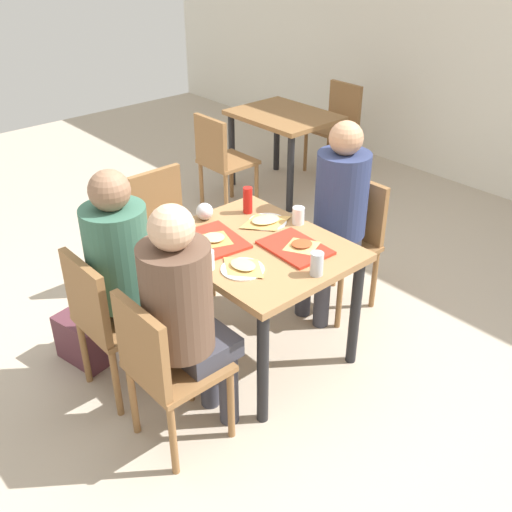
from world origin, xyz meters
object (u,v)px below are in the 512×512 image
(chair_near_left, at_px, (107,315))
(person_far_side, at_px, (337,206))
(chair_near_right, at_px, (163,364))
(foil_bundle, at_px, (205,211))
(plastic_cup_b, at_px, (207,260))
(plastic_cup_a, at_px, (298,216))
(pizza_slice_d, at_px, (243,266))
(condiment_bottle, at_px, (248,200))
(tray_red_far, at_px, (295,248))
(background_chair_near, at_px, (220,157))
(pizza_slice_a, at_px, (214,238))
(pizza_slice_c, at_px, (266,221))
(person_in_brown_jacket, at_px, (185,308))
(paper_plate_near_edge, at_px, (243,269))
(handbag, at_px, (82,341))
(pizza_slice_b, at_px, (302,245))
(background_chair_far, at_px, (337,121))
(person_in_red, at_px, (126,265))
(soda_can, at_px, (317,264))
(tray_red_near, at_px, (215,240))
(background_table, at_px, (284,127))
(chair_left_end, at_px, (166,225))
(paper_plate_center, at_px, (268,222))
(main_table, at_px, (256,261))

(chair_near_left, height_order, person_far_side, person_far_side)
(chair_near_right, xyz_separation_m, foil_bundle, (-0.68, 0.77, 0.27))
(plastic_cup_b, bearing_deg, plastic_cup_a, 94.13)
(pizza_slice_d, distance_m, condiment_bottle, 0.65)
(tray_red_far, distance_m, background_chair_near, 2.03)
(pizza_slice_a, xyz_separation_m, pizza_slice_c, (0.02, 0.36, -0.01))
(person_in_brown_jacket, relative_size, paper_plate_near_edge, 5.74)
(foil_bundle, distance_m, handbag, 1.03)
(pizza_slice_b, distance_m, background_chair_far, 2.99)
(chair_near_left, height_order, person_in_red, person_in_red)
(paper_plate_near_edge, bearing_deg, soda_can, 41.65)
(plastic_cup_a, relative_size, handbag, 0.31)
(soda_can, bearing_deg, plastic_cup_b, -137.47)
(person_in_red, bearing_deg, soda_can, 44.83)
(tray_red_far, height_order, pizza_slice_a, pizza_slice_a)
(pizza_slice_d, relative_size, handbag, 0.67)
(tray_red_near, height_order, handbag, tray_red_near)
(background_table, bearing_deg, chair_left_end, -67.51)
(person_far_side, bearing_deg, chair_near_right, -80.16)
(person_in_red, distance_m, pizza_slice_d, 0.59)
(plastic_cup_b, xyz_separation_m, background_table, (-1.65, 2.13, -0.17))
(person_in_red, relative_size, pizza_slice_c, 4.58)
(person_far_side, relative_size, plastic_cup_b, 12.63)
(chair_left_end, relative_size, background_chair_near, 1.00)
(pizza_slice_b, distance_m, background_table, 2.45)
(chair_left_end, bearing_deg, tray_red_far, 6.60)
(paper_plate_center, bearing_deg, background_chair_near, 150.82)
(plastic_cup_b, height_order, handbag, plastic_cup_b)
(pizza_slice_b, bearing_deg, plastic_cup_a, 138.44)
(tray_red_near, bearing_deg, plastic_cup_b, -45.55)
(chair_left_end, bearing_deg, chair_near_right, -34.91)
(tray_red_far, bearing_deg, paper_plate_center, 162.59)
(foil_bundle, bearing_deg, soda_can, 2.75)
(main_table, distance_m, person_in_red, 0.71)
(chair_near_right, height_order, handbag, chair_near_right)
(pizza_slice_c, bearing_deg, plastic_cup_b, -72.49)
(chair_near_right, distance_m, person_in_brown_jacket, 0.28)
(background_table, bearing_deg, paper_plate_near_edge, -48.52)
(chair_near_right, height_order, person_in_brown_jacket, person_in_brown_jacket)
(main_table, relative_size, foil_bundle, 10.03)
(pizza_slice_a, distance_m, condiment_bottle, 0.42)
(main_table, xyz_separation_m, plastic_cup_a, (-0.03, 0.35, 0.15))
(main_table, xyz_separation_m, tray_red_far, (0.18, 0.12, 0.11))
(main_table, distance_m, pizza_slice_b, 0.28)
(paper_plate_center, height_order, pizza_slice_c, pizza_slice_c)
(chair_left_end, height_order, plastic_cup_a, chair_left_end)
(main_table, bearing_deg, paper_plate_near_edge, -56.22)
(pizza_slice_d, height_order, background_table, pizza_slice_d)
(background_chair_near, bearing_deg, background_chair_far, 90.00)
(foil_bundle, relative_size, background_table, 0.11)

